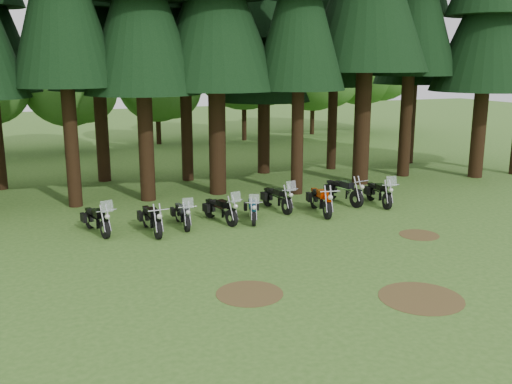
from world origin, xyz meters
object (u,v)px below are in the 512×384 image
Objects in this scene: motorcycle_2 at (182,215)px; motorcycle_5 at (277,199)px; motorcycle_6 at (321,201)px; motorcycle_7 at (343,192)px; motorcycle_0 at (97,221)px; motorcycle_3 at (221,210)px; motorcycle_8 at (379,194)px; motorcycle_1 at (152,220)px; motorcycle_4 at (252,210)px.

motorcycle_5 reaches higher than motorcycle_2.
motorcycle_7 is at bearing 43.80° from motorcycle_6.
motorcycle_2 is at bearing -19.36° from motorcycle_0.
motorcycle_7 is at bearing -7.15° from motorcycle_3.
motorcycle_1 is at bearing -169.08° from motorcycle_8.
motorcycle_6 is (6.88, 0.01, 0.03)m from motorcycle_1.
motorcycle_2 is (3.04, -0.34, -0.03)m from motorcycle_0.
motorcycle_0 is 0.98× the size of motorcycle_1.
motorcycle_2 is 0.91× the size of motorcycle_5.
motorcycle_0 is 0.93× the size of motorcycle_6.
motorcycle_5 is 0.94× the size of motorcycle_6.
motorcycle_0 is 1.94m from motorcycle_1.
motorcycle_0 reaches higher than motorcycle_2.
motorcycle_0 is 0.96× the size of motorcycle_8.
motorcycle_5 reaches higher than motorcycle_6.
motorcycle_2 is 7.40m from motorcycle_7.
motorcycle_1 is 1.15× the size of motorcycle_4.
motorcycle_4 is at bearing -169.53° from motorcycle_6.
motorcycle_0 is at bearing -167.99° from motorcycle_4.
motorcycle_5 is at bearing 53.16° from motorcycle_4.
motorcycle_3 is at bearing -176.30° from motorcycle_4.
motorcycle_7 reaches higher than motorcycle_6.
motorcycle_7 is at bearing 30.87° from motorcycle_4.
motorcycle_4 is at bearing -150.82° from motorcycle_5.
motorcycle_8 is (11.67, -0.40, 0.02)m from motorcycle_0.
motorcycle_5 is 0.93× the size of motorcycle_7.
motorcycle_0 is 7.30m from motorcycle_5.
motorcycle_1 is at bearing -168.56° from motorcycle_6.
motorcycle_6 is (1.41, -1.13, 0.03)m from motorcycle_5.
motorcycle_8 is at bearing 2.56° from motorcycle_2.
motorcycle_2 is (1.23, 0.35, -0.04)m from motorcycle_1.
motorcycle_0 is 0.91× the size of motorcycle_7.
motorcycle_7 is (3.12, -0.04, 0.03)m from motorcycle_5.
motorcycle_3 is at bearing 178.57° from motorcycle_7.
motorcycle_2 is 2.70m from motorcycle_4.
motorcycle_6 is at bearing 17.43° from motorcycle_4.
motorcycle_7 is (10.40, 0.41, 0.04)m from motorcycle_0.
motorcycle_8 reaches higher than motorcycle_4.
motorcycle_7 is at bearing 8.78° from motorcycle_2.
motorcycle_6 is at bearing -44.40° from motorcycle_5.
motorcycle_8 is (8.63, -0.06, 0.05)m from motorcycle_2.
motorcycle_2 reaches higher than motorcycle_1.
motorcycle_8 reaches higher than motorcycle_5.
motorcycle_4 is at bearing -175.99° from motorcycle_7.
motorcycle_6 reaches higher than motorcycle_1.
motorcycle_5 is at bearing 9.79° from motorcycle_1.
motorcycle_2 is 0.89× the size of motorcycle_8.
motorcycle_2 is at bearing 166.42° from motorcycle_3.
motorcycle_3 reaches higher than motorcycle_4.
motorcycle_3 is (2.73, 0.37, -0.01)m from motorcycle_1.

